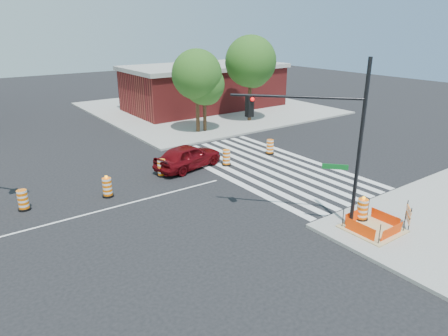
{
  "coord_description": "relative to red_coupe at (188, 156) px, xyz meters",
  "views": [
    {
      "loc": [
        -5.2,
        -17.72,
        8.52
      ],
      "look_at": [
        6.33,
        -1.68,
        1.4
      ],
      "focal_mm": 32.0,
      "sensor_mm": 36.0,
      "label": 1
    }
  ],
  "objects": [
    {
      "name": "sidewalk_ne",
      "position": [
        11.23,
        15.23,
        -0.7
      ],
      "size": [
        22.0,
        22.0,
        0.15
      ],
      "primitive_type": "cube",
      "color": "gray",
      "rests_on": "ground"
    },
    {
      "name": "median_drum_3",
      "position": [
        -5.69,
        -1.32,
        -0.29
      ],
      "size": [
        0.6,
        0.6,
        1.18
      ],
      "color": "black",
      "rests_on": "ground"
    },
    {
      "name": "barricade",
      "position": [
        3.69,
        -12.48,
        -0.04
      ],
      "size": [
        0.72,
        0.62,
        1.07
      ],
      "rotation": [
        0.0,
        0.0,
        0.71
      ],
      "color": "#FF6C05",
      "rests_on": "ground"
    },
    {
      "name": "tree_north_d",
      "position": [
        5.77,
        6.89,
        2.99
      ],
      "size": [
        3.31,
        3.3,
        5.61
      ],
      "color": "#382314",
      "rests_on": "ground"
    },
    {
      "name": "red_coupe",
      "position": [
        0.0,
        0.0,
        0.0
      ],
      "size": [
        4.86,
        2.78,
        1.56
      ],
      "primitive_type": "imported",
      "rotation": [
        0.0,
        0.0,
        1.79
      ],
      "color": "#5D070C",
      "rests_on": "ground"
    },
    {
      "name": "signal_pole_se",
      "position": [
        0.7,
        -9.9,
        3.66
      ],
      "size": [
        3.8,
        4.09,
        7.22
      ],
      "rotation": [
        0.0,
        0.0,
        2.32
      ],
      "color": "black",
      "rests_on": "ground"
    },
    {
      "name": "tree_north_c",
      "position": [
        5.14,
        6.96,
        3.78
      ],
      "size": [
        4.0,
        4.0,
        6.8
      ],
      "color": "#382314",
      "rests_on": "ground"
    },
    {
      "name": "median_drum_2",
      "position": [
        -9.58,
        -0.48,
        -0.3
      ],
      "size": [
        0.6,
        0.6,
        1.02
      ],
      "color": "black",
      "rests_on": "ground"
    },
    {
      "name": "median_drum_5",
      "position": [
        2.27,
        -0.95,
        -0.3
      ],
      "size": [
        0.6,
        0.6,
        1.02
      ],
      "color": "black",
      "rests_on": "ground"
    },
    {
      "name": "median_drum_4",
      "position": [
        -1.99,
        -0.26,
        -0.3
      ],
      "size": [
        0.6,
        0.6,
        1.02
      ],
      "color": "black",
      "rests_on": "ground"
    },
    {
      "name": "median_drum_6",
      "position": [
        6.14,
        -0.8,
        -0.3
      ],
      "size": [
        0.6,
        0.6,
        1.02
      ],
      "color": "black",
      "rests_on": "ground"
    },
    {
      "name": "lane_centerline",
      "position": [
        -6.77,
        -2.77,
        -0.77
      ],
      "size": [
        14.0,
        0.12,
        0.01
      ],
      "primitive_type": "cube",
      "color": "silver",
      "rests_on": "ground"
    },
    {
      "name": "ground",
      "position": [
        -6.77,
        -2.77,
        -0.78
      ],
      "size": [
        120.0,
        120.0,
        0.0
      ],
      "primitive_type": "plane",
      "color": "black",
      "rests_on": "ground"
    },
    {
      "name": "crosswalk_east",
      "position": [
        4.18,
        -2.77,
        -0.77
      ],
      "size": [
        6.75,
        13.5,
        0.01
      ],
      "color": "silver",
      "rests_on": "ground"
    },
    {
      "name": "excavation_pit",
      "position": [
        2.23,
        -11.77,
        -0.56
      ],
      "size": [
        2.2,
        2.2,
        0.9
      ],
      "color": "tan",
      "rests_on": "ground"
    },
    {
      "name": "tree_north_e",
      "position": [
        11.21,
        7.68,
        4.41
      ],
      "size": [
        4.55,
        4.55,
        7.73
      ],
      "color": "#382314",
      "rests_on": "ground"
    },
    {
      "name": "brick_storefront",
      "position": [
        11.23,
        15.23,
        1.54
      ],
      "size": [
        16.5,
        8.5,
        4.6
      ],
      "color": "maroon",
      "rests_on": "ground"
    },
    {
      "name": "pit_drum",
      "position": [
        2.6,
        -10.93,
        -0.15
      ],
      "size": [
        0.59,
        0.59,
        1.16
      ],
      "color": "black",
      "rests_on": "ground"
    }
  ]
}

